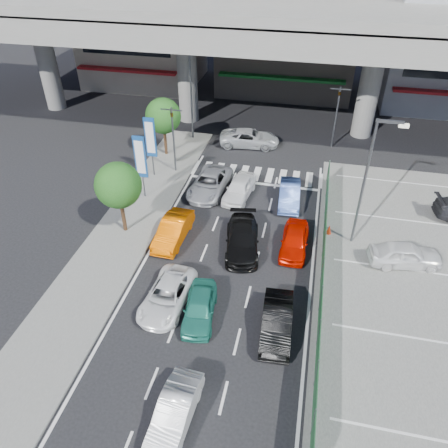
% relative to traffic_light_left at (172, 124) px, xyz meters
% --- Properties ---
extents(ground, '(120.00, 120.00, 0.00)m').
position_rel_traffic_light_left_xyz_m(ground, '(6.20, -12.00, -3.94)').
color(ground, black).
rests_on(ground, ground).
extents(parking_lot, '(12.00, 28.00, 0.06)m').
position_rel_traffic_light_left_xyz_m(parking_lot, '(17.20, -10.00, -3.91)').
color(parking_lot, '#585956').
rests_on(parking_lot, ground).
extents(sidewalk_left, '(4.00, 30.00, 0.12)m').
position_rel_traffic_light_left_xyz_m(sidewalk_left, '(-0.80, -8.00, -3.88)').
color(sidewalk_left, '#585956').
rests_on(sidewalk_left, ground).
extents(fence_run, '(0.16, 22.00, 1.80)m').
position_rel_traffic_light_left_xyz_m(fence_run, '(11.50, -11.00, -3.04)').
color(fence_run, '#1D562D').
rests_on(fence_run, ground).
extents(expressway, '(64.00, 14.00, 10.75)m').
position_rel_traffic_light_left_xyz_m(expressway, '(6.20, 10.00, 4.83)').
color(expressway, slate).
rests_on(expressway, ground).
extents(building_west, '(12.00, 10.90, 13.00)m').
position_rel_traffic_light_left_xyz_m(building_west, '(-9.80, 19.97, 2.56)').
color(building_west, '#ADA38B').
rests_on(building_west, ground).
extents(building_center, '(14.00, 10.90, 15.00)m').
position_rel_traffic_light_left_xyz_m(building_center, '(6.20, 20.97, 3.56)').
color(building_center, gray).
rests_on(building_center, ground).
extents(traffic_light_left, '(1.60, 1.24, 5.20)m').
position_rel_traffic_light_left_xyz_m(traffic_light_left, '(0.00, 0.00, 0.00)').
color(traffic_light_left, '#595B60').
rests_on(traffic_light_left, ground).
extents(traffic_light_right, '(1.60, 1.24, 5.20)m').
position_rel_traffic_light_left_xyz_m(traffic_light_right, '(11.70, 7.00, 0.00)').
color(traffic_light_right, '#595B60').
rests_on(traffic_light_right, ground).
extents(street_lamp_right, '(1.65, 0.22, 8.00)m').
position_rel_traffic_light_left_xyz_m(street_lamp_right, '(13.37, -6.00, 0.83)').
color(street_lamp_right, '#595B60').
rests_on(street_lamp_right, ground).
extents(street_lamp_left, '(1.65, 0.22, 8.00)m').
position_rel_traffic_light_left_xyz_m(street_lamp_left, '(-0.13, 6.00, 0.83)').
color(street_lamp_left, '#595B60').
rests_on(street_lamp_left, ground).
extents(signboard_near, '(0.80, 0.14, 4.70)m').
position_rel_traffic_light_left_xyz_m(signboard_near, '(-1.00, -4.01, -0.87)').
color(signboard_near, '#595B60').
rests_on(signboard_near, ground).
extents(signboard_far, '(0.80, 0.14, 4.70)m').
position_rel_traffic_light_left_xyz_m(signboard_far, '(-1.40, -1.01, -0.87)').
color(signboard_far, '#595B60').
rests_on(signboard_far, ground).
extents(tree_near, '(2.80, 2.80, 4.80)m').
position_rel_traffic_light_left_xyz_m(tree_near, '(-0.80, -8.00, -0.55)').
color(tree_near, '#382314').
rests_on(tree_near, ground).
extents(tree_far, '(2.80, 2.80, 4.80)m').
position_rel_traffic_light_left_xyz_m(tree_far, '(-1.60, 2.50, -0.55)').
color(tree_far, '#382314').
rests_on(tree_far, ground).
extents(hatch_white_back_mid, '(1.52, 3.84, 1.24)m').
position_rel_traffic_light_left_xyz_m(hatch_white_back_mid, '(6.13, -19.40, -3.31)').
color(hatch_white_back_mid, white).
rests_on(hatch_white_back_mid, ground).
extents(sedan_white_mid_left, '(2.28, 4.50, 1.22)m').
position_rel_traffic_light_left_xyz_m(sedan_white_mid_left, '(3.82, -13.38, -3.33)').
color(sedan_white_mid_left, white).
rests_on(sedan_white_mid_left, ground).
extents(taxi_teal_mid, '(1.94, 3.89, 1.27)m').
position_rel_traffic_light_left_xyz_m(taxi_teal_mid, '(5.66, -13.85, -3.30)').
color(taxi_teal_mid, '#268470').
rests_on(taxi_teal_mid, ground).
extents(hatch_black_mid_right, '(1.65, 4.13, 1.34)m').
position_rel_traffic_light_left_xyz_m(hatch_black_mid_right, '(9.53, -13.98, -3.27)').
color(hatch_black_mid_right, black).
rests_on(hatch_black_mid_right, ground).
extents(taxi_orange_left, '(1.62, 4.24, 1.38)m').
position_rel_traffic_light_left_xyz_m(taxi_orange_left, '(2.45, -8.14, -3.25)').
color(taxi_orange_left, '#F16200').
rests_on(taxi_orange_left, ground).
extents(sedan_black_mid, '(2.70, 5.01, 1.38)m').
position_rel_traffic_light_left_xyz_m(sedan_black_mid, '(6.74, -8.08, -3.25)').
color(sedan_black_mid, black).
rests_on(sedan_black_mid, ground).
extents(taxi_orange_right, '(1.62, 3.91, 1.32)m').
position_rel_traffic_light_left_xyz_m(taxi_orange_right, '(9.79, -7.49, -3.27)').
color(taxi_orange_right, red).
rests_on(taxi_orange_right, ground).
extents(wagon_silver_front_left, '(2.65, 5.12, 1.38)m').
position_rel_traffic_light_left_xyz_m(wagon_silver_front_left, '(3.28, -2.26, -3.25)').
color(wagon_silver_front_left, '#96979D').
rests_on(wagon_silver_front_left, ground).
extents(sedan_white_front_mid, '(2.09, 4.21, 1.38)m').
position_rel_traffic_light_left_xyz_m(sedan_white_front_mid, '(5.47, -2.46, -3.25)').
color(sedan_white_front_mid, white).
rests_on(sedan_white_front_mid, ground).
extents(kei_truck_front_right, '(1.66, 4.07, 1.31)m').
position_rel_traffic_light_left_xyz_m(kei_truck_front_right, '(9.00, -2.44, -3.28)').
color(kei_truck_front_right, '#4768BD').
rests_on(kei_truck_front_right, ground).
extents(crossing_wagon_silver, '(5.21, 2.78, 1.39)m').
position_rel_traffic_light_left_xyz_m(crossing_wagon_silver, '(4.80, 5.68, -3.24)').
color(crossing_wagon_silver, '#BBBEC2').
rests_on(crossing_wagon_silver, ground).
extents(parked_sedan_white, '(4.29, 2.27, 1.39)m').
position_rel_traffic_light_left_xyz_m(parked_sedan_white, '(16.05, -7.53, -3.18)').
color(parked_sedan_white, white).
rests_on(parked_sedan_white, parking_lot).
extents(traffic_cone, '(0.44, 0.44, 0.64)m').
position_rel_traffic_light_left_xyz_m(traffic_cone, '(11.80, -5.53, -3.55)').
color(traffic_cone, red).
rests_on(traffic_cone, parking_lot).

